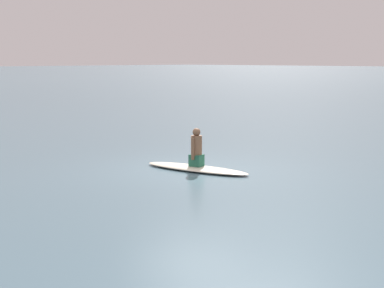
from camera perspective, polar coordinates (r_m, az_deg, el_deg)
ground_plane at (r=14.22m, az=-0.56°, el=-2.49°), size 400.00×400.00×0.00m
surfboard at (r=14.06m, az=0.44°, el=-2.39°), size 1.24×2.92×0.11m
person_paddler at (r=13.98m, az=0.44°, el=-0.49°), size 0.41×0.35×0.92m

